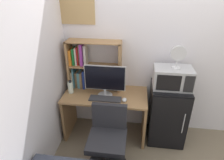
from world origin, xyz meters
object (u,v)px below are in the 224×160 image
(keyboard, at_px, (105,99))
(mini_fridge, at_px, (167,113))
(microwave, at_px, (172,78))
(desk_chair, at_px, (108,143))
(water_bottle, at_px, (71,87))
(desk_fan, at_px, (178,55))
(wall_corkboard, at_px, (72,4))
(hutch_bookshelf, at_px, (87,65))
(computer_mouse, at_px, (124,100))
(monitor, at_px, (105,80))

(keyboard, xyz_separation_m, mini_fridge, (0.89, 0.17, -0.29))
(microwave, xyz_separation_m, desk_chair, (-0.78, -0.62, -0.66))
(desk_chair, bearing_deg, microwave, 38.41)
(water_bottle, distance_m, desk_fan, 1.53)
(desk_chair, distance_m, wall_corkboard, 1.87)
(hutch_bookshelf, height_order, desk_chair, hutch_bookshelf)
(desk_fan, height_order, wall_corkboard, wall_corkboard)
(hutch_bookshelf, distance_m, mini_fridge, 1.38)
(keyboard, distance_m, computer_mouse, 0.27)
(computer_mouse, height_order, desk_fan, desk_fan)
(water_bottle, bearing_deg, desk_chair, -41.91)
(monitor, height_order, desk_chair, monitor)
(computer_mouse, distance_m, desk_chair, 0.60)
(desk_fan, bearing_deg, hutch_bookshelf, 172.47)
(hutch_bookshelf, relative_size, mini_fridge, 0.87)
(desk_fan, distance_m, desk_chair, 1.41)
(desk_chair, bearing_deg, hutch_bookshelf, 118.87)
(keyboard, relative_size, computer_mouse, 4.87)
(wall_corkboard, bearing_deg, mini_fridge, -10.66)
(monitor, distance_m, desk_fan, 1.00)
(keyboard, xyz_separation_m, water_bottle, (-0.53, 0.12, 0.08))
(mini_fridge, xyz_separation_m, wall_corkboard, (-1.39, 0.26, 1.47))
(desk_fan, bearing_deg, water_bottle, -177.90)
(water_bottle, bearing_deg, keyboard, -12.71)
(hutch_bookshelf, distance_m, desk_chair, 1.14)
(water_bottle, height_order, desk_fan, desk_fan)
(desk_chair, bearing_deg, water_bottle, 138.09)
(water_bottle, relative_size, wall_corkboard, 0.32)
(desk_chair, bearing_deg, monitor, 102.30)
(water_bottle, bearing_deg, hutch_bookshelf, 47.65)
(computer_mouse, bearing_deg, water_bottle, 171.07)
(hutch_bookshelf, bearing_deg, keyboard, -45.58)
(hutch_bookshelf, relative_size, wall_corkboard, 1.27)
(desk_chair, bearing_deg, computer_mouse, 69.53)
(keyboard, distance_m, microwave, 0.95)
(hutch_bookshelf, relative_size, computer_mouse, 8.54)
(monitor, height_order, mini_fridge, monitor)
(desk_chair, xyz_separation_m, wall_corkboard, (-0.60, 0.88, 1.54))
(keyboard, relative_size, water_bottle, 2.28)
(keyboard, bearing_deg, mini_fridge, 11.13)
(mini_fridge, bearing_deg, desk_fan, -6.74)
(water_bottle, xyz_separation_m, desk_fan, (1.44, 0.05, 0.53))
(monitor, relative_size, keyboard, 1.29)
(water_bottle, bearing_deg, monitor, -2.11)
(hutch_bookshelf, relative_size, desk_chair, 0.91)
(computer_mouse, bearing_deg, mini_fridge, 16.17)
(hutch_bookshelf, bearing_deg, water_bottle, -132.35)
(monitor, xyz_separation_m, desk_chair, (0.12, -0.54, -0.60))
(computer_mouse, distance_m, water_bottle, 0.80)
(microwave, bearing_deg, computer_mouse, -163.57)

